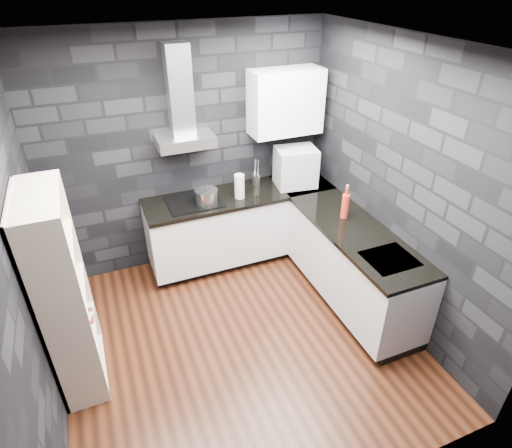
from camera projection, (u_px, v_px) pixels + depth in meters
ground at (240, 340)px, 4.20m from camera, size 3.20×3.20×0.00m
ceiling at (232, 46)px, 2.78m from camera, size 3.20×3.20×0.00m
wall_back at (187, 153)px, 4.77m from camera, size 3.20×0.05×2.70m
wall_front at (345, 374)px, 2.21m from camera, size 3.20×0.05×2.70m
wall_left at (18, 269)px, 2.97m from camera, size 0.05×3.20×2.70m
wall_right at (400, 189)px, 4.01m from camera, size 0.05×3.20×2.70m
toekick_back at (240, 252)px, 5.39m from camera, size 2.18×0.50×0.10m
toekick_right at (352, 295)px, 4.68m from camera, size 0.50×1.78×0.10m
counter_back_cab at (241, 224)px, 5.13m from camera, size 2.20×0.60×0.76m
counter_right_cab at (353, 265)px, 4.44m from camera, size 0.60×1.80×0.76m
counter_back_top at (240, 195)px, 4.91m from camera, size 2.20×0.62×0.04m
counter_right_top at (357, 233)px, 4.23m from camera, size 0.62×1.80×0.04m
counter_corner_top at (302, 183)px, 5.18m from camera, size 0.62×0.62×0.04m
hood_body at (186, 141)px, 4.49m from camera, size 0.60×0.34×0.12m
hood_chimney at (179, 90)px, 4.28m from camera, size 0.24×0.20×0.90m
upper_cabinet at (285, 102)px, 4.71m from camera, size 0.80×0.35×0.70m
cooktop at (194, 201)px, 4.73m from camera, size 0.58×0.50×0.01m
sink_rim at (390, 259)px, 3.83m from camera, size 0.44×0.40×0.01m
pot at (207, 197)px, 4.65m from camera, size 0.29×0.29×0.14m
glass_vase at (239, 186)px, 4.75m from camera, size 0.14×0.14×0.28m
storage_jar at (241, 190)px, 4.85m from camera, size 0.09×0.09×0.11m
utensil_crock at (256, 179)px, 5.08m from camera, size 0.10×0.10×0.13m
appliance_garage at (296, 167)px, 4.98m from camera, size 0.50×0.42×0.46m
red_bottle at (345, 206)px, 4.38m from camera, size 0.10×0.10×0.26m
bookshelf at (64, 295)px, 3.41m from camera, size 0.59×0.87×1.80m
fruit_bowl at (63, 301)px, 3.29m from camera, size 0.23×0.23×0.05m
book_red at (74, 312)px, 3.72m from camera, size 0.15×0.03×0.20m
book_second at (67, 313)px, 3.67m from camera, size 0.17×0.07×0.23m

